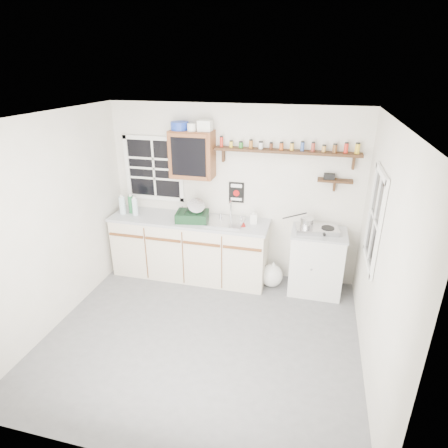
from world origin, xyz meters
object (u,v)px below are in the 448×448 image
at_px(right_cabinet, 316,261).
at_px(main_cabinet, 190,247).
at_px(upper_cabinet, 192,155).
at_px(spice_shelf, 288,151).
at_px(dish_rack, 193,214).
at_px(hotplate, 317,229).

bearing_deg(right_cabinet, main_cabinet, -179.21).
distance_m(upper_cabinet, spice_shelf, 1.30).
height_order(right_cabinet, dish_rack, dish_rack).
bearing_deg(hotplate, dish_rack, 173.61).
xyz_separation_m(dish_rack, hotplate, (1.71, 0.05, -0.08)).
relative_size(upper_cabinet, dish_rack, 1.34).
distance_m(spice_shelf, hotplate, 1.11).
bearing_deg(upper_cabinet, right_cabinet, -3.76).
height_order(upper_cabinet, hotplate, upper_cabinet).
xyz_separation_m(main_cabinet, right_cabinet, (1.83, 0.03, -0.01)).
bearing_deg(dish_rack, upper_cabinet, 97.14).
bearing_deg(spice_shelf, right_cabinet, -20.34).
bearing_deg(main_cabinet, dish_rack, -25.41).
bearing_deg(hotplate, upper_cabinet, 167.53).
height_order(upper_cabinet, spice_shelf, upper_cabinet).
distance_m(main_cabinet, right_cabinet, 1.84).
distance_m(right_cabinet, dish_rack, 1.84).
distance_m(upper_cabinet, hotplate, 1.97).
height_order(main_cabinet, dish_rack, dish_rack).
relative_size(main_cabinet, hotplate, 3.92).
xyz_separation_m(main_cabinet, upper_cabinet, (0.03, 0.14, 1.36)).
relative_size(upper_cabinet, hotplate, 1.10).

